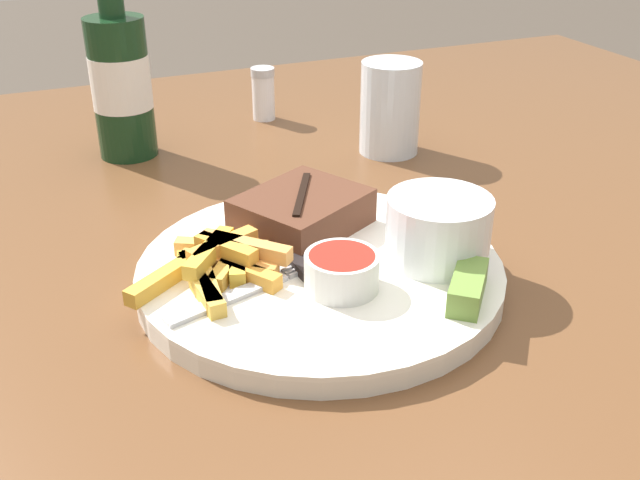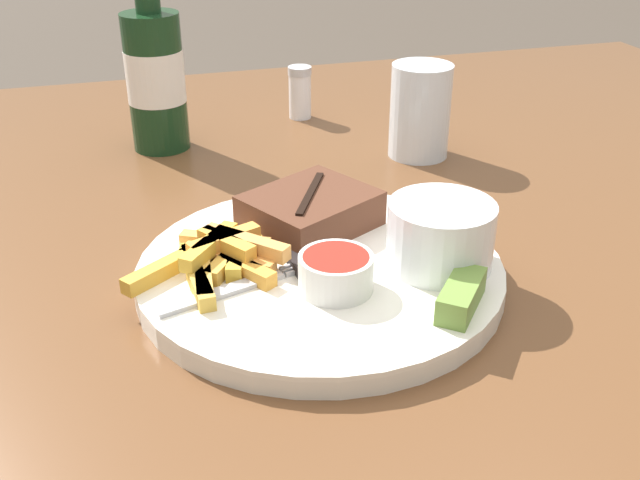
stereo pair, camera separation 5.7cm
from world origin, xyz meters
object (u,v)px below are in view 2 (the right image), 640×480
dinner_plate (320,272)px  beer_bottle (155,73)px  dipping_sauce_cup (333,271)px  salt_shaker (300,92)px  drinking_glass (420,111)px  fork_utensil (235,288)px  knife_utensil (286,245)px  steak_portion (310,210)px  coleslaw_cup (441,231)px  pickle_spear (461,296)px

dinner_plate → beer_bottle: (-0.09, 0.34, 0.08)m
dipping_sauce_cup → salt_shaker: bearing=78.0°
drinking_glass → dipping_sauce_cup: bearing=-123.9°
salt_shaker → dinner_plate: bearing=-102.8°
dipping_sauce_cup → fork_utensil: (-0.07, 0.02, -0.01)m
knife_utensil → beer_bottle: 0.32m
steak_portion → knife_utensil: size_ratio=0.77×
salt_shaker → knife_utensil: bearing=-106.7°
coleslaw_cup → steak_portion: bearing=130.6°
steak_portion → coleslaw_cup: 0.12m
pickle_spear → dipping_sauce_cup: bearing=148.4°
steak_portion → beer_bottle: size_ratio=0.53×
coleslaw_cup → pickle_spear: coleslaw_cup is taller
drinking_glass → salt_shaker: (-0.09, 0.16, -0.02)m
fork_utensil → knife_utensil: size_ratio=0.79×
salt_shaker → pickle_spear: bearing=-91.6°
dinner_plate → knife_utensil: (-0.02, 0.03, 0.01)m
salt_shaker → fork_utensil: bearing=-111.2°
beer_bottle → salt_shaker: size_ratio=3.73×
beer_bottle → drinking_glass: beer_bottle is taller
pickle_spear → salt_shaker: size_ratio=0.91×
dipping_sauce_cup → drinking_glass: bearing=56.1°
steak_portion → fork_utensil: (-0.08, -0.08, -0.01)m
dinner_plate → salt_shaker: size_ratio=4.40×
dinner_plate → coleslaw_cup: (0.09, -0.03, 0.04)m
coleslaw_cup → knife_utensil: size_ratio=0.49×
coleslaw_cup → drinking_glass: drinking_glass is taller
pickle_spear → beer_bottle: bearing=111.1°
coleslaw_cup → salt_shaker: 0.42m
beer_bottle → steak_portion: bearing=-70.3°
dipping_sauce_cup → pickle_spear: size_ratio=0.93×
pickle_spear → beer_bottle: size_ratio=0.24×
fork_utensil → drinking_glass: size_ratio=1.30×
dinner_plate → salt_shaker: 0.41m
dinner_plate → salt_shaker: salt_shaker is taller
steak_portion → drinking_glass: (0.17, 0.17, 0.02)m
fork_utensil → beer_bottle: 0.37m
fork_utensil → beer_bottle: size_ratio=0.54×
pickle_spear → salt_shaker: (0.01, 0.48, 0.00)m
fork_utensil → salt_shaker: salt_shaker is taller
dipping_sauce_cup → drinking_glass: size_ratio=0.54×
steak_portion → coleslaw_cup: size_ratio=1.56×
dinner_plate → fork_utensil: 0.08m
steak_portion → dipping_sauce_cup: size_ratio=2.31×
coleslaw_cup → salt_shaker: (0.00, 0.42, -0.01)m
knife_utensil → drinking_glass: (0.20, 0.20, 0.03)m
dinner_plate → beer_bottle: beer_bottle is taller
fork_utensil → pickle_spear: bearing=-41.5°
knife_utensil → coleslaw_cup: bearing=-123.5°
coleslaw_cup → knife_utensil: 0.12m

